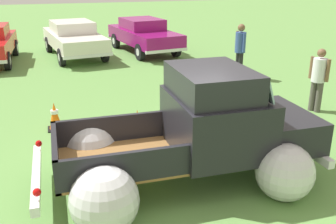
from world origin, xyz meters
TOP-DOWN VIEW (x-y plane):
  - ground_plane at (0.00, 0.00)m, footprint 80.00×80.00m
  - vintage_pickup_truck at (0.39, -0.00)m, footprint 4.63×2.80m
  - show_car_1 at (-0.95, 10.92)m, footprint 2.51×4.83m
  - show_car_2 at (2.02, 11.04)m, footprint 2.54×4.84m
  - spectator_1 at (4.01, 5.81)m, footprint 0.36×0.53m
  - spectator_2 at (4.41, 2.33)m, footprint 0.44×0.52m
  - lane_cone_0 at (-1.92, 2.96)m, footprint 0.36×0.36m
  - lane_cone_1 at (-0.25, 1.99)m, footprint 0.36×0.36m

SIDE VIEW (x-z plane):
  - ground_plane at x=0.00m, z-range 0.00..0.00m
  - lane_cone_0 at x=-1.92m, z-range 0.00..0.63m
  - lane_cone_1 at x=-0.25m, z-range 0.00..0.63m
  - vintage_pickup_truck at x=0.39m, z-range -0.22..1.74m
  - show_car_2 at x=2.02m, z-range 0.07..1.50m
  - show_car_1 at x=-0.95m, z-range 0.07..1.50m
  - spectator_2 at x=4.41m, z-range 0.11..1.70m
  - spectator_1 at x=4.01m, z-range 0.13..1.91m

